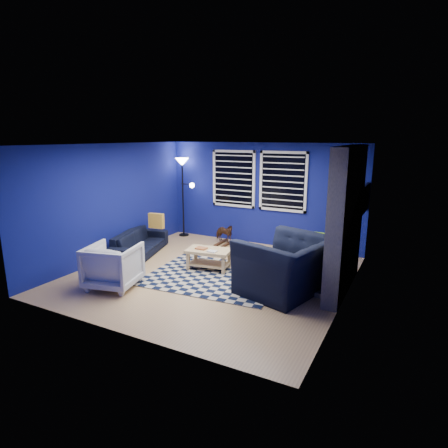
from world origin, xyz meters
The scene contains 18 objects.
floor centered at (0.00, 0.00, 0.00)m, with size 5.00×5.00×0.00m, color tan.
ceiling centered at (0.00, 0.00, 2.50)m, with size 5.00×5.00×0.00m, color white.
wall_back centered at (0.00, 2.50, 1.25)m, with size 5.00×5.00×0.00m, color navy.
wall_left centered at (-2.50, 0.00, 1.25)m, with size 5.00×5.00×0.00m, color navy.
wall_right centered at (2.50, 0.00, 1.25)m, with size 5.00×5.00×0.00m, color navy.
fireplace centered at (2.36, 0.50, 1.20)m, with size 0.65×2.00×2.50m.
window_left centered at (-0.75, 2.46, 1.60)m, with size 1.17×0.06×1.42m.
window_right centered at (0.55, 2.46, 1.60)m, with size 1.17×0.06×1.42m.
tv centered at (2.45, 2.00, 1.40)m, with size 0.07×1.00×0.58m.
rug centered at (0.10, -0.05, 0.01)m, with size 2.50×2.00×0.02m, color black.
sofa centered at (-2.10, 0.37, 0.27)m, with size 0.72×1.85×0.54m, color black.
armchair_big centered at (1.54, -0.11, 0.48)m, with size 1.30×1.49×0.97m, color black.
armchair_bent centered at (-1.27, -1.31, 0.39)m, with size 0.84×0.87×0.79m, color gray.
rocking_horse centered at (-0.76, 1.98, 0.30)m, with size 0.55×0.25×0.46m, color #432415.
coffee_table centered at (-0.21, 0.26, 0.31)m, with size 0.96×0.65×0.44m.
cabinet centered at (1.61, 2.01, 0.25)m, with size 0.62×0.46×0.56m.
floor_lamp centered at (-2.13, 2.25, 1.71)m, with size 0.57×0.35×2.09m.
throw_pillow centered at (-1.95, 0.83, 0.72)m, with size 0.37×0.11×0.35m, color gold.
Camera 1 is at (3.42, -5.98, 2.65)m, focal length 30.00 mm.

